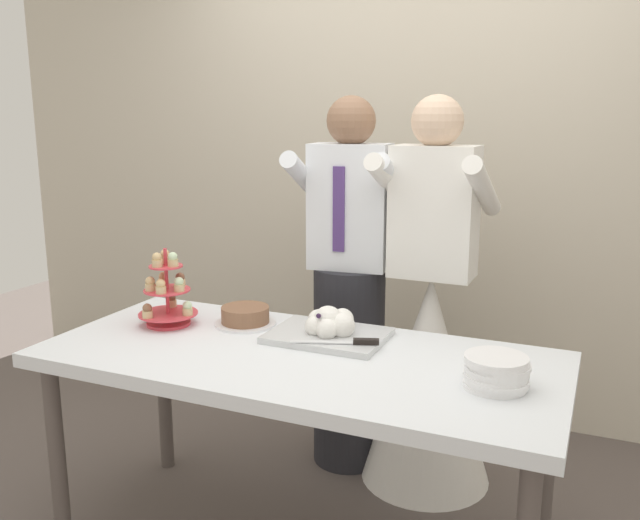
{
  "coord_description": "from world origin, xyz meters",
  "views": [
    {
      "loc": [
        0.94,
        -1.97,
        1.58
      ],
      "look_at": [
        0.02,
        0.15,
        1.07
      ],
      "focal_mm": 37.49,
      "sensor_mm": 36.0,
      "label": 1
    }
  ],
  "objects_px": {
    "person_groom": "(349,305)",
    "main_cake_tray": "(329,328)",
    "cupcake_stand": "(167,295)",
    "round_cake": "(245,316)",
    "person_bride": "(429,353)",
    "plate_stack": "(496,372)",
    "dessert_table": "(298,373)"
  },
  "relations": [
    {
      "from": "main_cake_tray",
      "to": "person_groom",
      "type": "bearing_deg",
      "value": 103.42
    },
    {
      "from": "main_cake_tray",
      "to": "round_cake",
      "type": "bearing_deg",
      "value": 176.49
    },
    {
      "from": "cupcake_stand",
      "to": "person_groom",
      "type": "height_order",
      "value": "person_groom"
    },
    {
      "from": "main_cake_tray",
      "to": "person_bride",
      "type": "distance_m",
      "value": 0.62
    },
    {
      "from": "main_cake_tray",
      "to": "person_bride",
      "type": "relative_size",
      "value": 0.26
    },
    {
      "from": "main_cake_tray",
      "to": "dessert_table",
      "type": "bearing_deg",
      "value": -103.31
    },
    {
      "from": "dessert_table",
      "to": "round_cake",
      "type": "bearing_deg",
      "value": 147.62
    },
    {
      "from": "person_groom",
      "to": "person_bride",
      "type": "height_order",
      "value": "same"
    },
    {
      "from": "round_cake",
      "to": "person_bride",
      "type": "bearing_deg",
      "value": 38.66
    },
    {
      "from": "plate_stack",
      "to": "person_groom",
      "type": "relative_size",
      "value": 0.12
    },
    {
      "from": "person_groom",
      "to": "person_bride",
      "type": "bearing_deg",
      "value": -2.87
    },
    {
      "from": "dessert_table",
      "to": "main_cake_tray",
      "type": "bearing_deg",
      "value": 76.69
    },
    {
      "from": "main_cake_tray",
      "to": "plate_stack",
      "type": "distance_m",
      "value": 0.67
    },
    {
      "from": "dessert_table",
      "to": "round_cake",
      "type": "relative_size",
      "value": 7.5
    },
    {
      "from": "round_cake",
      "to": "cupcake_stand",
      "type": "bearing_deg",
      "value": -156.26
    },
    {
      "from": "dessert_table",
      "to": "plate_stack",
      "type": "bearing_deg",
      "value": -2.54
    },
    {
      "from": "plate_stack",
      "to": "person_bride",
      "type": "distance_m",
      "value": 0.86
    },
    {
      "from": "person_groom",
      "to": "main_cake_tray",
      "type": "bearing_deg",
      "value": -76.58
    },
    {
      "from": "person_groom",
      "to": "person_bride",
      "type": "xyz_separation_m",
      "value": [
        0.37,
        -0.02,
        -0.16
      ]
    },
    {
      "from": "main_cake_tray",
      "to": "person_bride",
      "type": "height_order",
      "value": "person_bride"
    },
    {
      "from": "plate_stack",
      "to": "round_cake",
      "type": "xyz_separation_m",
      "value": [
        -1.0,
        0.23,
        -0.02
      ]
    },
    {
      "from": "person_bride",
      "to": "cupcake_stand",
      "type": "bearing_deg",
      "value": -145.45
    },
    {
      "from": "cupcake_stand",
      "to": "round_cake",
      "type": "bearing_deg",
      "value": 23.74
    },
    {
      "from": "round_cake",
      "to": "person_groom",
      "type": "height_order",
      "value": "person_groom"
    },
    {
      "from": "cupcake_stand",
      "to": "main_cake_tray",
      "type": "distance_m",
      "value": 0.65
    },
    {
      "from": "dessert_table",
      "to": "plate_stack",
      "type": "relative_size",
      "value": 9.06
    },
    {
      "from": "cupcake_stand",
      "to": "main_cake_tray",
      "type": "xyz_separation_m",
      "value": [
        0.64,
        0.1,
        -0.08
      ]
    },
    {
      "from": "dessert_table",
      "to": "person_groom",
      "type": "height_order",
      "value": "person_groom"
    },
    {
      "from": "round_cake",
      "to": "person_groom",
      "type": "distance_m",
      "value": 0.57
    },
    {
      "from": "dessert_table",
      "to": "person_bride",
      "type": "height_order",
      "value": "person_bride"
    },
    {
      "from": "dessert_table",
      "to": "person_bride",
      "type": "relative_size",
      "value": 1.08
    },
    {
      "from": "cupcake_stand",
      "to": "person_bride",
      "type": "xyz_separation_m",
      "value": [
        0.89,
        0.61,
        -0.31
      ]
    }
  ]
}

